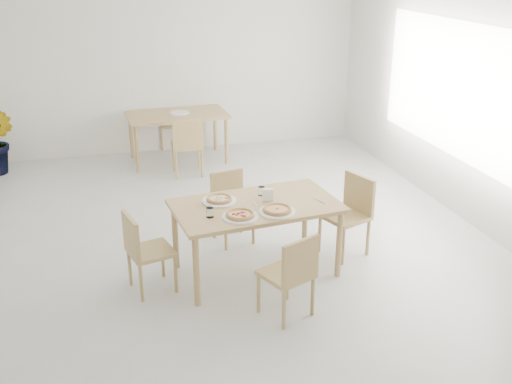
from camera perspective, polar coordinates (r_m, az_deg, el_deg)
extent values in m
plane|color=beige|center=(6.81, -3.49, -4.59)|extent=(7.00, 7.00, 0.00)
plane|color=silver|center=(9.69, -8.05, 12.00)|extent=(6.00, 0.00, 6.00)
plane|color=silver|center=(3.20, 9.11, -9.15)|extent=(6.00, 0.00, 6.00)
plane|color=silver|center=(7.48, 19.57, 8.04)|extent=(0.00, 7.00, 7.00)
cube|color=white|center=(7.69, 18.30, 9.31)|extent=(1.60, 0.02, 3.20)
cube|color=tan|center=(5.84, 0.00, -1.33)|extent=(1.69, 1.08, 0.04)
cylinder|color=tan|center=(5.48, -5.70, -7.52)|extent=(0.06, 0.06, 0.71)
cylinder|color=tan|center=(5.98, 7.91, -4.97)|extent=(0.06, 0.06, 0.71)
cylinder|color=tan|center=(6.14, -7.70, -4.21)|extent=(0.06, 0.06, 0.71)
cylinder|color=tan|center=(6.59, 4.70, -2.18)|extent=(0.06, 0.06, 0.71)
cube|color=tan|center=(5.31, 2.87, -7.79)|extent=(0.52, 0.52, 0.04)
cube|color=tan|center=(5.10, 4.26, -6.52)|extent=(0.38, 0.19, 0.38)
cylinder|color=tan|center=(5.63, 2.98, -8.46)|extent=(0.03, 0.03, 0.39)
cylinder|color=tan|center=(5.44, 0.25, -9.61)|extent=(0.03, 0.03, 0.39)
cylinder|color=tan|center=(5.42, 5.41, -9.85)|extent=(0.03, 0.03, 0.39)
cylinder|color=tan|center=(5.22, 2.66, -11.13)|extent=(0.03, 0.03, 0.39)
cube|color=tan|center=(6.63, -2.18, -1.59)|extent=(0.45, 0.45, 0.04)
cube|color=tan|center=(6.70, -2.81, 0.54)|extent=(0.39, 0.11, 0.37)
cylinder|color=tan|center=(6.51, -2.89, -4.03)|extent=(0.03, 0.03, 0.38)
cylinder|color=tan|center=(6.64, -0.26, -3.49)|extent=(0.03, 0.03, 0.38)
cylinder|color=tan|center=(6.79, -4.00, -2.93)|extent=(0.03, 0.03, 0.38)
cylinder|color=tan|center=(6.91, -1.46, -2.43)|extent=(0.03, 0.03, 0.38)
cube|color=tan|center=(5.77, -9.97, -5.58)|extent=(0.48, 0.48, 0.04)
cube|color=tan|center=(5.63, -11.82, -4.09)|extent=(0.13, 0.39, 0.38)
cylinder|color=tan|center=(5.78, -7.66, -7.78)|extent=(0.03, 0.03, 0.39)
cylinder|color=tan|center=(6.06, -8.87, -6.36)|extent=(0.03, 0.03, 0.39)
cylinder|color=tan|center=(5.68, -10.87, -8.54)|extent=(0.03, 0.03, 0.39)
cylinder|color=tan|center=(5.97, -11.94, -7.06)|extent=(0.03, 0.03, 0.39)
cube|color=tan|center=(6.40, 8.46, -2.33)|extent=(0.55, 0.55, 0.04)
cube|color=tan|center=(6.44, 9.80, -0.11)|extent=(0.19, 0.41, 0.40)
cylinder|color=tan|center=(6.50, 6.08, -4.01)|extent=(0.04, 0.04, 0.41)
cylinder|color=tan|center=(6.27, 8.28, -5.17)|extent=(0.04, 0.04, 0.41)
cylinder|color=tan|center=(6.73, 8.41, -3.20)|extent=(0.04, 0.04, 0.41)
cylinder|color=tan|center=(6.50, 10.61, -4.29)|extent=(0.04, 0.04, 0.41)
cylinder|color=white|center=(5.65, 2.03, -1.89)|extent=(0.35, 0.35, 0.02)
cylinder|color=white|center=(5.89, -3.50, -0.86)|extent=(0.34, 0.34, 0.02)
cylinder|color=white|center=(5.54, -1.51, -2.38)|extent=(0.34, 0.34, 0.02)
cylinder|color=tan|center=(5.64, 2.04, -1.75)|extent=(0.34, 0.34, 0.01)
torus|color=tan|center=(5.64, 2.04, -1.66)|extent=(0.34, 0.34, 0.03)
cylinder|color=orange|center=(5.64, 2.04, -1.67)|extent=(0.27, 0.27, 0.01)
ellipsoid|color=#145A1E|center=(5.63, 2.04, -1.60)|extent=(0.05, 0.05, 0.01)
cylinder|color=tan|center=(5.89, -3.51, -0.73)|extent=(0.34, 0.34, 0.01)
torus|color=tan|center=(5.88, -3.51, -0.64)|extent=(0.34, 0.34, 0.03)
cylinder|color=beige|center=(5.88, -3.51, -0.65)|extent=(0.26, 0.26, 0.01)
cylinder|color=tan|center=(5.53, -1.51, -2.24)|extent=(0.27, 0.27, 0.01)
torus|color=tan|center=(5.53, -1.51, -2.14)|extent=(0.27, 0.27, 0.03)
cylinder|color=orange|center=(5.53, -1.51, -2.15)|extent=(0.21, 0.21, 0.01)
cylinder|color=white|center=(6.03, 0.52, 0.09)|extent=(0.07, 0.07, 0.09)
cylinder|color=white|center=(5.55, -4.41, -1.95)|extent=(0.07, 0.07, 0.09)
cube|color=silver|center=(5.90, 1.13, -0.80)|extent=(0.12, 0.07, 0.01)
cube|color=white|center=(5.88, 1.13, -0.22)|extent=(0.11, 0.06, 0.11)
cube|color=silver|center=(5.93, 6.02, -0.87)|extent=(0.08, 0.18, 0.01)
cube|color=silver|center=(5.82, -0.06, -1.18)|extent=(0.02, 0.16, 0.01)
cube|color=tan|center=(9.25, -7.53, 7.30)|extent=(1.53, 0.92, 0.04)
cylinder|color=tan|center=(8.92, -11.26, 4.01)|extent=(0.06, 0.06, 0.71)
cylinder|color=tan|center=(9.16, -2.84, 4.87)|extent=(0.06, 0.06, 0.71)
cylinder|color=tan|center=(9.60, -11.79, 5.24)|extent=(0.06, 0.06, 0.71)
cylinder|color=tan|center=(9.82, -3.92, 6.03)|extent=(0.06, 0.06, 0.71)
cube|color=tan|center=(8.72, -6.59, 4.44)|extent=(0.45, 0.45, 0.04)
cube|color=tan|center=(8.47, -6.50, 5.51)|extent=(0.43, 0.06, 0.41)
cylinder|color=tan|center=(8.98, -5.50, 3.47)|extent=(0.04, 0.04, 0.42)
cylinder|color=tan|center=(8.95, -7.83, 3.29)|extent=(0.04, 0.04, 0.42)
cylinder|color=tan|center=(8.63, -5.17, 2.72)|extent=(0.04, 0.04, 0.42)
cylinder|color=tan|center=(8.60, -7.60, 2.53)|extent=(0.04, 0.04, 0.42)
cube|color=tan|center=(9.99, -7.89, 6.37)|extent=(0.48, 0.48, 0.04)
cube|color=tan|center=(10.11, -7.79, 7.73)|extent=(0.38, 0.15, 0.36)
cylinder|color=tan|center=(9.92, -8.92, 4.97)|extent=(0.03, 0.03, 0.37)
cylinder|color=tan|center=(9.87, -7.05, 4.97)|extent=(0.03, 0.03, 0.37)
cylinder|color=tan|center=(10.23, -8.59, 5.51)|extent=(0.03, 0.03, 0.37)
cylinder|color=tan|center=(10.18, -6.77, 5.51)|extent=(0.03, 0.03, 0.37)
cylinder|color=white|center=(9.25, -7.32, 7.50)|extent=(0.30, 0.30, 0.02)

